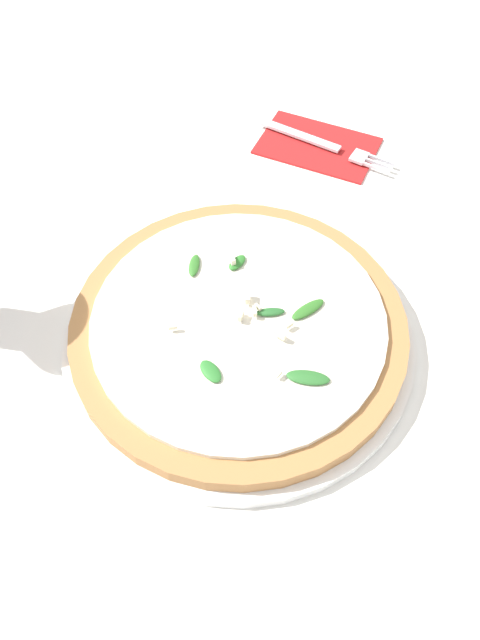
% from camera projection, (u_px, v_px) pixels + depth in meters
% --- Properties ---
extents(ground_plane, '(6.00, 6.00, 0.00)m').
position_uv_depth(ground_plane, '(248.00, 344.00, 0.64)').
color(ground_plane, silver).
extents(pizza_arugula_main, '(0.36, 0.36, 0.05)m').
position_uv_depth(pizza_arugula_main, '(240.00, 328.00, 0.63)').
color(pizza_arugula_main, white).
rests_on(pizza_arugula_main, ground_plane).
extents(napkin, '(0.16, 0.12, 0.01)m').
position_uv_depth(napkin, '(318.00, 145.00, 0.83)').
color(napkin, '#B21E1E').
rests_on(napkin, ground_plane).
extents(fork, '(0.19, 0.02, 0.00)m').
position_uv_depth(fork, '(323.00, 144.00, 0.82)').
color(fork, silver).
rests_on(fork, ground_plane).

